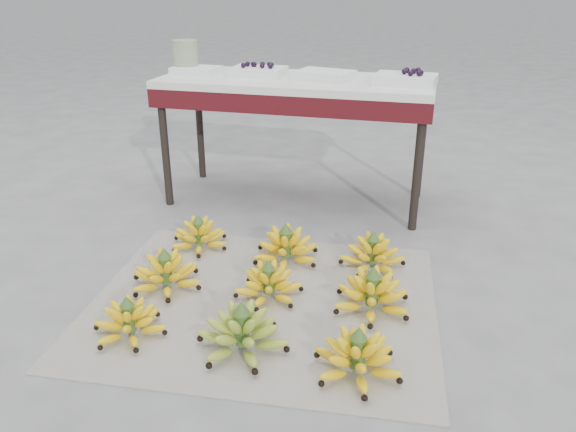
% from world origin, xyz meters
% --- Properties ---
extents(ground, '(60.00, 60.00, 0.00)m').
position_xyz_m(ground, '(0.00, 0.00, 0.00)').
color(ground, '#605F62').
rests_on(ground, ground).
extents(newspaper_mat, '(1.33, 1.15, 0.01)m').
position_xyz_m(newspaper_mat, '(0.10, -0.04, 0.00)').
color(newspaper_mat, white).
rests_on(newspaper_mat, ground).
extents(bunch_front_left, '(0.29, 0.29, 0.15)m').
position_xyz_m(bunch_front_left, '(-0.27, -0.35, 0.06)').
color(bunch_front_left, yellow).
rests_on(bunch_front_left, newspaper_mat).
extents(bunch_front_center, '(0.33, 0.33, 0.18)m').
position_xyz_m(bunch_front_center, '(0.12, -0.33, 0.07)').
color(bunch_front_center, '#71A42B').
rests_on(bunch_front_center, newspaper_mat).
extents(bunch_front_right, '(0.35, 0.35, 0.17)m').
position_xyz_m(bunch_front_right, '(0.49, -0.36, 0.06)').
color(bunch_front_right, yellow).
rests_on(bunch_front_right, newspaper_mat).
extents(bunch_mid_left, '(0.29, 0.29, 0.17)m').
position_xyz_m(bunch_mid_left, '(-0.29, -0.04, 0.06)').
color(bunch_mid_left, yellow).
rests_on(bunch_mid_left, newspaper_mat).
extents(bunch_mid_center, '(0.32, 0.32, 0.15)m').
position_xyz_m(bunch_mid_center, '(0.11, -0.00, 0.06)').
color(bunch_mid_center, yellow).
rests_on(bunch_mid_center, newspaper_mat).
extents(bunch_mid_right, '(0.32, 0.32, 0.17)m').
position_xyz_m(bunch_mid_right, '(0.49, 0.01, 0.07)').
color(bunch_mid_right, yellow).
rests_on(bunch_mid_right, newspaper_mat).
extents(bunch_back_left, '(0.30, 0.30, 0.15)m').
position_xyz_m(bunch_back_left, '(-0.30, 0.32, 0.06)').
color(bunch_back_left, yellow).
rests_on(bunch_back_left, newspaper_mat).
extents(bunch_back_center, '(0.33, 0.33, 0.17)m').
position_xyz_m(bunch_back_center, '(0.10, 0.29, 0.06)').
color(bunch_back_center, yellow).
rests_on(bunch_back_center, newspaper_mat).
extents(bunch_back_right, '(0.31, 0.31, 0.16)m').
position_xyz_m(bunch_back_right, '(0.46, 0.33, 0.06)').
color(bunch_back_right, yellow).
rests_on(bunch_back_right, newspaper_mat).
extents(vendor_table, '(1.34, 0.54, 0.64)m').
position_xyz_m(vendor_table, '(-0.03, 0.98, 0.57)').
color(vendor_table, black).
rests_on(vendor_table, ground).
extents(tray_far_left, '(0.24, 0.19, 0.04)m').
position_xyz_m(tray_far_left, '(-0.55, 0.97, 0.66)').
color(tray_far_left, silver).
rests_on(tray_far_left, vendor_table).
extents(tray_left, '(0.27, 0.19, 0.07)m').
position_xyz_m(tray_left, '(-0.23, 1.00, 0.67)').
color(tray_left, silver).
rests_on(tray_left, vendor_table).
extents(tray_right, '(0.30, 0.25, 0.04)m').
position_xyz_m(tray_right, '(0.11, 0.97, 0.67)').
color(tray_right, silver).
rests_on(tray_right, vendor_table).
extents(tray_far_right, '(0.30, 0.23, 0.07)m').
position_xyz_m(tray_far_right, '(0.50, 0.95, 0.67)').
color(tray_far_right, silver).
rests_on(tray_far_right, vendor_table).
extents(glass_jar, '(0.14, 0.14, 0.16)m').
position_xyz_m(glass_jar, '(-0.62, 1.00, 0.73)').
color(glass_jar, beige).
rests_on(glass_jar, vendor_table).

